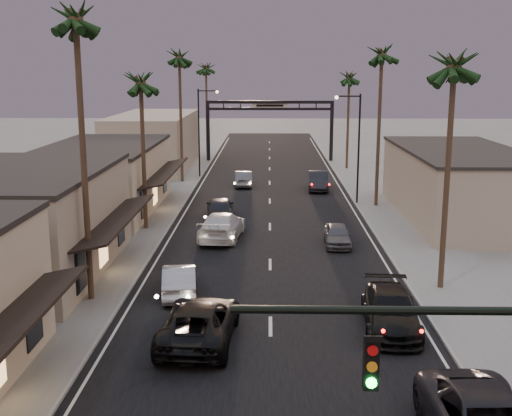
{
  "coord_description": "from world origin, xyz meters",
  "views": [
    {
      "loc": [
        -0.11,
        -7.0,
        10.87
      ],
      "look_at": [
        -0.88,
        31.7,
        2.5
      ],
      "focal_mm": 45.0,
      "sensor_mm": 36.0,
      "label": 1
    }
  ],
  "objects_px": {
    "palm_ld": "(179,53)",
    "oncoming_silver": "(179,280)",
    "palm_rc": "(349,73)",
    "streetlight_left": "(202,126)",
    "palm_lc": "(140,76)",
    "palm_lb": "(75,11)",
    "streetlight_right": "(355,140)",
    "palm_ra": "(455,57)",
    "oncoming_pickup": "(199,322)",
    "palm_rb": "(382,49)",
    "palm_far": "(206,65)",
    "arch": "(270,115)",
    "curbside_black": "(391,311)"
  },
  "relations": [
    {
      "from": "palm_ld",
      "to": "oncoming_pickup",
      "type": "bearing_deg",
      "value": -81.37
    },
    {
      "from": "palm_lc",
      "to": "oncoming_silver",
      "type": "distance_m",
      "value": 16.74
    },
    {
      "from": "streetlight_left",
      "to": "curbside_black",
      "type": "relative_size",
      "value": 1.61
    },
    {
      "from": "arch",
      "to": "streetlight_left",
      "type": "bearing_deg",
      "value": -119.97
    },
    {
      "from": "palm_rc",
      "to": "curbside_black",
      "type": "height_order",
      "value": "palm_rc"
    },
    {
      "from": "palm_far",
      "to": "oncoming_silver",
      "type": "bearing_deg",
      "value": -86.05
    },
    {
      "from": "arch",
      "to": "curbside_black",
      "type": "distance_m",
      "value": 51.59
    },
    {
      "from": "streetlight_left",
      "to": "palm_far",
      "type": "distance_m",
      "value": 20.96
    },
    {
      "from": "oncoming_silver",
      "to": "palm_far",
      "type": "bearing_deg",
      "value": -93.81
    },
    {
      "from": "oncoming_pickup",
      "to": "streetlight_right",
      "type": "bearing_deg",
      "value": -106.09
    },
    {
      "from": "palm_rc",
      "to": "palm_lc",
      "type": "bearing_deg",
      "value": -121.56
    },
    {
      "from": "streetlight_right",
      "to": "palm_rc",
      "type": "distance_m",
      "value": 19.75
    },
    {
      "from": "streetlight_right",
      "to": "curbside_black",
      "type": "xyz_separation_m",
      "value": [
        -1.8,
        -26.12,
        -4.52
      ]
    },
    {
      "from": "palm_lb",
      "to": "oncoming_silver",
      "type": "relative_size",
      "value": 3.34
    },
    {
      "from": "palm_ra",
      "to": "oncoming_pickup",
      "type": "xyz_separation_m",
      "value": [
        -11.49,
        -6.6,
        -10.6
      ]
    },
    {
      "from": "oncoming_silver",
      "to": "streetlight_left",
      "type": "bearing_deg",
      "value": -93.8
    },
    {
      "from": "palm_ld",
      "to": "oncoming_silver",
      "type": "distance_m",
      "value": 34.31
    },
    {
      "from": "streetlight_right",
      "to": "palm_ld",
      "type": "distance_m",
      "value": 19.78
    },
    {
      "from": "oncoming_pickup",
      "to": "streetlight_left",
      "type": "bearing_deg",
      "value": -80.85
    },
    {
      "from": "palm_lb",
      "to": "palm_rb",
      "type": "relative_size",
      "value": 1.07
    },
    {
      "from": "palm_far",
      "to": "oncoming_silver",
      "type": "xyz_separation_m",
      "value": [
        3.8,
        -55.0,
        -10.69
      ]
    },
    {
      "from": "palm_rb",
      "to": "streetlight_right",
      "type": "bearing_deg",
      "value": 149.24
    },
    {
      "from": "streetlight_right",
      "to": "oncoming_pickup",
      "type": "height_order",
      "value": "streetlight_right"
    },
    {
      "from": "palm_ld",
      "to": "palm_rc",
      "type": "xyz_separation_m",
      "value": [
        17.2,
        9.0,
        -1.95
      ]
    },
    {
      "from": "palm_far",
      "to": "curbside_black",
      "type": "height_order",
      "value": "palm_far"
    },
    {
      "from": "streetlight_right",
      "to": "palm_far",
      "type": "relative_size",
      "value": 0.68
    },
    {
      "from": "arch",
      "to": "palm_ra",
      "type": "height_order",
      "value": "palm_ra"
    },
    {
      "from": "streetlight_right",
      "to": "streetlight_left",
      "type": "distance_m",
      "value": 18.99
    },
    {
      "from": "streetlight_right",
      "to": "palm_rb",
      "type": "relative_size",
      "value": 0.63
    },
    {
      "from": "palm_lb",
      "to": "palm_ra",
      "type": "bearing_deg",
      "value": 6.63
    },
    {
      "from": "oncoming_pickup",
      "to": "oncoming_silver",
      "type": "xyz_separation_m",
      "value": [
        -1.6,
        5.6,
        -0.1
      ]
    },
    {
      "from": "streetlight_right",
      "to": "oncoming_silver",
      "type": "xyz_separation_m",
      "value": [
        -11.42,
        -22.0,
        -4.58
      ]
    },
    {
      "from": "palm_ra",
      "to": "curbside_black",
      "type": "xyz_separation_m",
      "value": [
        -3.48,
        -5.12,
        -10.63
      ]
    },
    {
      "from": "palm_ld",
      "to": "palm_rb",
      "type": "bearing_deg",
      "value": -32.6
    },
    {
      "from": "arch",
      "to": "palm_far",
      "type": "height_order",
      "value": "palm_far"
    },
    {
      "from": "palm_ld",
      "to": "palm_rc",
      "type": "height_order",
      "value": "palm_ld"
    },
    {
      "from": "palm_rb",
      "to": "oncoming_pickup",
      "type": "xyz_separation_m",
      "value": [
        -11.49,
        -26.6,
        -11.57
      ]
    },
    {
      "from": "oncoming_pickup",
      "to": "palm_far",
      "type": "bearing_deg",
      "value": -81.42
    },
    {
      "from": "palm_far",
      "to": "oncoming_silver",
      "type": "relative_size",
      "value": 2.9
    },
    {
      "from": "palm_lb",
      "to": "palm_ld",
      "type": "bearing_deg",
      "value": 90.0
    },
    {
      "from": "streetlight_right",
      "to": "palm_far",
      "type": "height_order",
      "value": "palm_far"
    },
    {
      "from": "streetlight_right",
      "to": "palm_lb",
      "type": "height_order",
      "value": "palm_lb"
    },
    {
      "from": "streetlight_left",
      "to": "palm_lc",
      "type": "distance_m",
      "value": 22.65
    },
    {
      "from": "palm_rb",
      "to": "palm_rc",
      "type": "xyz_separation_m",
      "value": [
        0.0,
        20.0,
        -1.95
      ]
    },
    {
      "from": "palm_lb",
      "to": "arch",
      "type": "bearing_deg",
      "value": 79.84
    },
    {
      "from": "palm_rb",
      "to": "oncoming_pickup",
      "type": "relative_size",
      "value": 2.33
    },
    {
      "from": "streetlight_right",
      "to": "palm_lc",
      "type": "height_order",
      "value": "palm_lc"
    },
    {
      "from": "streetlight_right",
      "to": "palm_ra",
      "type": "xyz_separation_m",
      "value": [
        1.68,
        -21.0,
        6.11
      ]
    },
    {
      "from": "palm_lc",
      "to": "oncoming_pickup",
      "type": "xyz_separation_m",
      "value": [
        5.71,
        -18.6,
        -9.62
      ]
    },
    {
      "from": "curbside_black",
      "to": "streetlight_right",
      "type": "bearing_deg",
      "value": 90.64
    }
  ]
}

